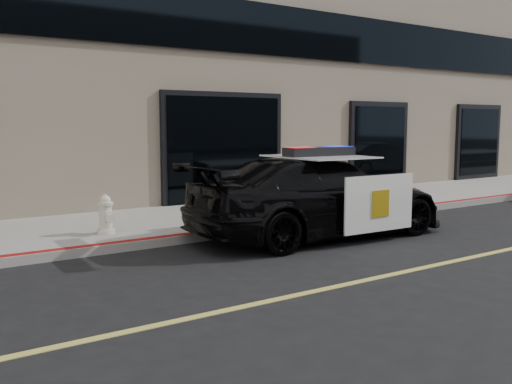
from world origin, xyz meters
TOP-DOWN VIEW (x-y plane):
  - ground at (0.00, 0.00)m, footprint 120.00×120.00m
  - sidewalk_n at (0.00, 5.25)m, footprint 60.00×3.50m
  - police_car at (-1.56, 2.64)m, footprint 2.55×5.26m
  - fire_hydrant at (-4.99, 4.43)m, footprint 0.32×0.44m

SIDE VIEW (x-z plane):
  - ground at x=0.00m, z-range 0.00..0.00m
  - sidewalk_n at x=0.00m, z-range 0.00..0.15m
  - fire_hydrant at x=-4.99m, z-range 0.13..0.83m
  - police_car at x=-1.56m, z-range -0.09..1.59m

